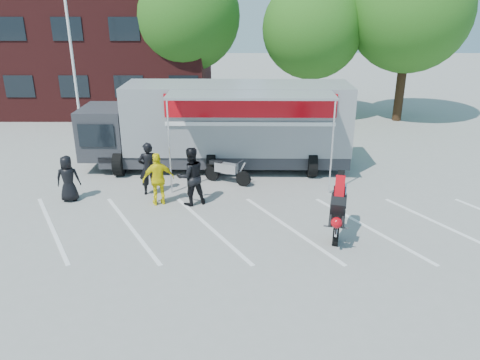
{
  "coord_description": "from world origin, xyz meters",
  "views": [
    {
      "loc": [
        1.13,
        -11.64,
        6.46
      ],
      "look_at": [
        1.1,
        1.66,
        1.3
      ],
      "focal_mm": 35.0,
      "sensor_mm": 36.0,
      "label": 1
    }
  ],
  "objects_px": {
    "flagpole": "(75,33)",
    "tree_mid": "(312,29)",
    "spectator_leather_a": "(68,179)",
    "spectator_leather_c": "(191,176)",
    "transporter_truck": "(225,167)",
    "parked_motorcycle": "(228,183)",
    "tree_left": "(185,16)",
    "spectator_leather_b": "(149,169)",
    "spectator_hivis": "(158,179)",
    "tree_right": "(410,11)",
    "stunt_bike_rider": "(336,232)"
  },
  "relations": [
    {
      "from": "parked_motorcycle",
      "to": "spectator_leather_c",
      "type": "bearing_deg",
      "value": 174.36
    },
    {
      "from": "tree_left",
      "to": "transporter_truck",
      "type": "relative_size",
      "value": 0.81
    },
    {
      "from": "transporter_truck",
      "to": "parked_motorcycle",
      "type": "distance_m",
      "value": 1.82
    },
    {
      "from": "spectator_leather_c",
      "to": "parked_motorcycle",
      "type": "bearing_deg",
      "value": -145.26
    },
    {
      "from": "tree_left",
      "to": "stunt_bike_rider",
      "type": "distance_m",
      "value": 17.32
    },
    {
      "from": "flagpole",
      "to": "transporter_truck",
      "type": "xyz_separation_m",
      "value": [
        6.73,
        -3.5,
        -5.05
      ]
    },
    {
      "from": "tree_right",
      "to": "stunt_bike_rider",
      "type": "bearing_deg",
      "value": -113.67
    },
    {
      "from": "tree_right",
      "to": "spectator_hivis",
      "type": "height_order",
      "value": "tree_right"
    },
    {
      "from": "flagpole",
      "to": "spectator_hivis",
      "type": "xyz_separation_m",
      "value": [
        4.64,
        -7.24,
        -4.15
      ]
    },
    {
      "from": "flagpole",
      "to": "stunt_bike_rider",
      "type": "bearing_deg",
      "value": -42.3
    },
    {
      "from": "flagpole",
      "to": "spectator_leather_a",
      "type": "height_order",
      "value": "flagpole"
    },
    {
      "from": "spectator_leather_a",
      "to": "spectator_leather_b",
      "type": "height_order",
      "value": "spectator_leather_b"
    },
    {
      "from": "tree_left",
      "to": "tree_right",
      "type": "distance_m",
      "value": 12.1
    },
    {
      "from": "parked_motorcycle",
      "to": "stunt_bike_rider",
      "type": "bearing_deg",
      "value": -114.29
    },
    {
      "from": "transporter_truck",
      "to": "spectator_leather_c",
      "type": "height_order",
      "value": "spectator_leather_c"
    },
    {
      "from": "parked_motorcycle",
      "to": "spectator_hivis",
      "type": "bearing_deg",
      "value": 156.42
    },
    {
      "from": "spectator_leather_c",
      "to": "tree_mid",
      "type": "bearing_deg",
      "value": -138.36
    },
    {
      "from": "tree_right",
      "to": "parked_motorcycle",
      "type": "height_order",
      "value": "tree_right"
    },
    {
      "from": "transporter_truck",
      "to": "spectator_leather_a",
      "type": "relative_size",
      "value": 6.7
    },
    {
      "from": "spectator_leather_a",
      "to": "transporter_truck",
      "type": "bearing_deg",
      "value": -155.63
    },
    {
      "from": "flagpole",
      "to": "tree_left",
      "type": "xyz_separation_m",
      "value": [
        4.24,
        6.0,
        0.51
      ]
    },
    {
      "from": "parked_motorcycle",
      "to": "spectator_leather_c",
      "type": "distance_m",
      "value": 2.43
    },
    {
      "from": "spectator_leather_a",
      "to": "spectator_leather_c",
      "type": "distance_m",
      "value": 4.2
    },
    {
      "from": "tree_mid",
      "to": "tree_left",
      "type": "bearing_deg",
      "value": 171.87
    },
    {
      "from": "spectator_leather_a",
      "to": "spectator_hivis",
      "type": "distance_m",
      "value": 3.13
    },
    {
      "from": "tree_left",
      "to": "spectator_leather_a",
      "type": "relative_size",
      "value": 5.41
    },
    {
      "from": "flagpole",
      "to": "tree_mid",
      "type": "xyz_separation_m",
      "value": [
        11.24,
        5.0,
        -0.11
      ]
    },
    {
      "from": "tree_right",
      "to": "stunt_bike_rider",
      "type": "distance_m",
      "value": 16.16
    },
    {
      "from": "parked_motorcycle",
      "to": "transporter_truck",
      "type": "bearing_deg",
      "value": 29.94
    },
    {
      "from": "transporter_truck",
      "to": "spectator_leather_a",
      "type": "height_order",
      "value": "transporter_truck"
    },
    {
      "from": "flagpole",
      "to": "parked_motorcycle",
      "type": "height_order",
      "value": "flagpole"
    },
    {
      "from": "tree_right",
      "to": "transporter_truck",
      "type": "height_order",
      "value": "tree_right"
    },
    {
      "from": "tree_mid",
      "to": "spectator_leather_c",
      "type": "distance_m",
      "value": 13.98
    },
    {
      "from": "tree_left",
      "to": "spectator_hivis",
      "type": "xyz_separation_m",
      "value": [
        0.39,
        -13.24,
        -4.67
      ]
    },
    {
      "from": "flagpole",
      "to": "tree_mid",
      "type": "distance_m",
      "value": 12.31
    },
    {
      "from": "tree_left",
      "to": "transporter_truck",
      "type": "xyz_separation_m",
      "value": [
        2.48,
        -9.5,
        -5.57
      ]
    },
    {
      "from": "tree_right",
      "to": "tree_left",
      "type": "bearing_deg",
      "value": 172.87
    },
    {
      "from": "flagpole",
      "to": "spectator_leather_a",
      "type": "distance_m",
      "value": 8.28
    },
    {
      "from": "tree_left",
      "to": "spectator_leather_b",
      "type": "xyz_separation_m",
      "value": [
        -0.1,
        -12.34,
        -4.62
      ]
    },
    {
      "from": "flagpole",
      "to": "spectator_leather_a",
      "type": "bearing_deg",
      "value": -77.6
    },
    {
      "from": "spectator_leather_a",
      "to": "spectator_hivis",
      "type": "relative_size",
      "value": 0.89
    },
    {
      "from": "tree_mid",
      "to": "parked_motorcycle",
      "type": "relative_size",
      "value": 3.99
    },
    {
      "from": "tree_mid",
      "to": "tree_right",
      "type": "distance_m",
      "value": 5.11
    },
    {
      "from": "tree_left",
      "to": "tree_right",
      "type": "bearing_deg",
      "value": -7.13
    },
    {
      "from": "flagpole",
      "to": "stunt_bike_rider",
      "type": "xyz_separation_m",
      "value": [
        10.2,
        -9.28,
        -5.05
      ]
    },
    {
      "from": "tree_mid",
      "to": "tree_right",
      "type": "height_order",
      "value": "tree_right"
    },
    {
      "from": "tree_mid",
      "to": "tree_right",
      "type": "bearing_deg",
      "value": -5.71
    },
    {
      "from": "tree_left",
      "to": "spectator_hivis",
      "type": "relative_size",
      "value": 4.81
    },
    {
      "from": "spectator_leather_b",
      "to": "spectator_leather_c",
      "type": "height_order",
      "value": "spectator_leather_c"
    },
    {
      "from": "tree_mid",
      "to": "parked_motorcycle",
      "type": "bearing_deg",
      "value": -113.01
    }
  ]
}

